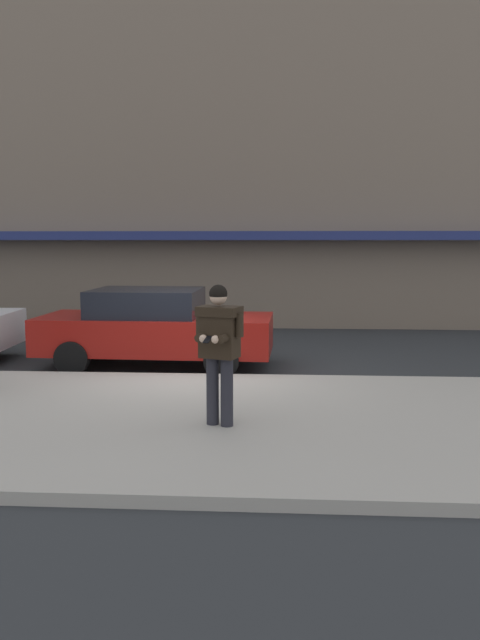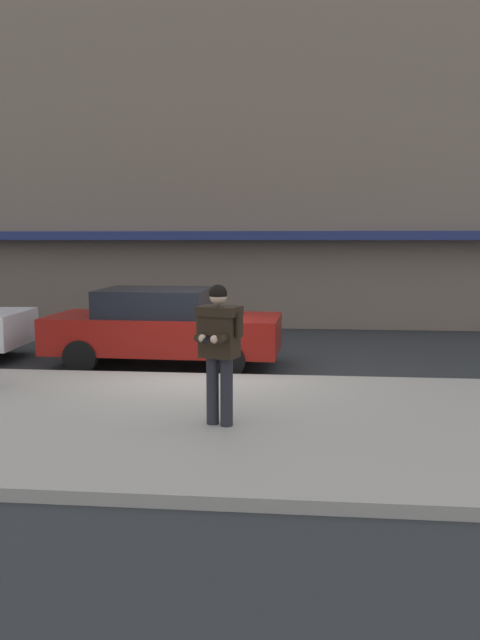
% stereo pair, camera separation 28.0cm
% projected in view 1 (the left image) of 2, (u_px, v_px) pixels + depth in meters
% --- Properties ---
extents(ground_plane, '(80.00, 80.00, 0.00)m').
position_uv_depth(ground_plane, '(194.00, 379.00, 11.27)').
color(ground_plane, '#2B2D30').
extents(sidewalk, '(32.00, 5.30, 0.14)m').
position_uv_depth(sidewalk, '(239.00, 421.00, 8.38)').
color(sidewalk, '#A8A399').
rests_on(sidewalk, ground).
extents(curb_paint_line, '(28.00, 0.12, 0.01)m').
position_uv_depth(curb_paint_line, '(249.00, 379.00, 11.26)').
color(curb_paint_line, silver).
rests_on(curb_paint_line, ground).
extents(storefront_facade, '(28.00, 4.70, 13.21)m').
position_uv_depth(storefront_facade, '(263.00, 103.00, 18.77)').
color(storefront_facade, '#756656').
rests_on(storefront_facade, ground).
extents(parked_sedan_mid, '(4.56, 2.04, 1.54)m').
position_uv_depth(parked_sedan_mid, '(154.00, 327.00, 12.19)').
color(parked_sedan_mid, maroon).
rests_on(parked_sedan_mid, ground).
extents(man_texting_on_phone, '(0.62, 0.65, 1.81)m').
position_uv_depth(man_texting_on_phone, '(219.00, 340.00, 7.84)').
color(man_texting_on_phone, '#23232B').
rests_on(man_texting_on_phone, sidewalk).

